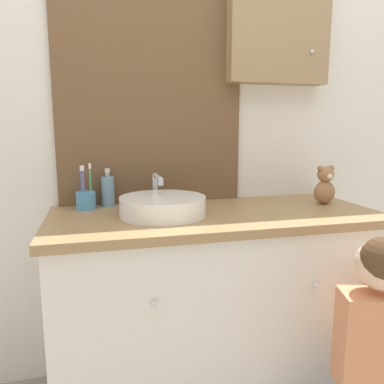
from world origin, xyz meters
The scene contains 7 objects.
wall_back centered at (0.01, 0.62, 1.29)m, with size 3.20×0.18×2.50m.
vanity_counter centered at (0.00, 0.30, 0.42)m, with size 1.37×0.60×0.84m.
sink_basin centered at (-0.23, 0.30, 0.88)m, with size 0.35×0.40×0.15m.
toothbrush_holder centered at (-0.53, 0.50, 0.89)m, with size 0.08×0.08×0.20m.
soap_dispenser centered at (-0.43, 0.54, 0.91)m, with size 0.06×0.06×0.17m.
child_figure centered at (0.41, -0.19, 0.49)m, with size 0.33×0.40×0.85m.
teddy_bear centered at (0.54, 0.34, 0.93)m, with size 0.10×0.08×0.18m.
Camera 1 is at (-0.48, -1.17, 1.20)m, focal length 35.00 mm.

